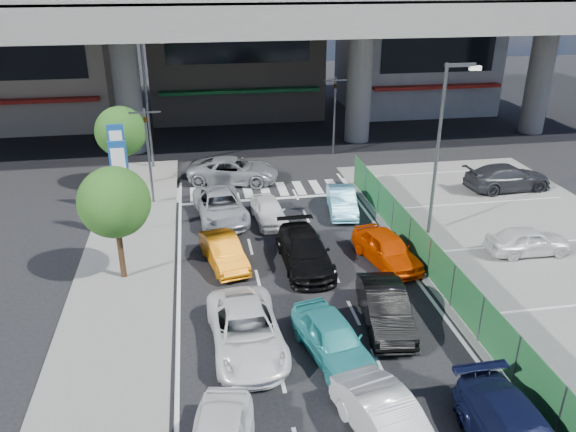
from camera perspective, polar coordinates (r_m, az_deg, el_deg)
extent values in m
plane|color=black|center=(20.84, 2.38, -10.22)|extent=(120.00, 120.00, 0.00)
cube|color=slate|center=(26.61, 25.36, -4.59)|extent=(12.00, 28.00, 0.06)
cube|color=slate|center=(24.10, -16.28, -6.01)|extent=(4.00, 30.00, 0.12)
cylinder|color=slate|center=(39.84, -15.96, 11.88)|extent=(1.80, 1.80, 8.00)
cylinder|color=slate|center=(41.31, 7.22, 12.99)|extent=(1.80, 1.80, 8.00)
cylinder|color=slate|center=(47.23, 24.15, 12.52)|extent=(1.80, 1.80, 8.00)
cube|color=slate|center=(39.12, -4.41, 19.90)|extent=(64.00, 14.00, 2.00)
cube|color=#ABA08A|center=(50.64, -24.62, 15.98)|extent=(12.00, 10.00, 13.00)
cube|color=#A91D14|center=(46.30, -25.26, 10.60)|extent=(10.80, 1.60, 0.25)
cube|color=black|center=(45.74, -26.22, 15.89)|extent=(9.60, 0.10, 5.85)
cube|color=gray|center=(50.17, -5.65, 19.01)|extent=(14.00, 10.00, 15.00)
cube|color=#125E2A|center=(45.78, -4.90, 12.62)|extent=(12.60, 1.60, 0.25)
cube|color=black|center=(45.12, -5.17, 19.44)|extent=(11.20, 0.10, 6.75)
cube|color=gray|center=(52.99, 12.86, 17.18)|extent=(12.00, 10.00, 12.00)
cube|color=#A91D14|center=(48.81, 14.75, 12.65)|extent=(10.80, 1.60, 0.25)
cube|color=black|center=(48.34, 15.20, 17.08)|extent=(9.60, 0.10, 5.40)
cylinder|color=#595B60|center=(30.35, -13.93, 5.77)|extent=(0.14, 0.14, 5.20)
cube|color=#595B60|center=(29.72, -14.39, 10.16)|extent=(1.60, 0.08, 0.08)
imported|color=black|center=(29.79, -14.33, 9.60)|extent=(0.26, 1.24, 0.50)
cylinder|color=#595B60|center=(38.12, 4.73, 10.03)|extent=(0.14, 0.14, 5.20)
cube|color=#595B60|center=(37.62, 4.86, 13.58)|extent=(1.60, 0.08, 0.08)
imported|color=black|center=(37.68, 4.84, 13.13)|extent=(0.26, 1.24, 0.50)
cylinder|color=#595B60|center=(26.39, 14.91, 6.15)|extent=(0.16, 0.16, 8.00)
cube|color=#595B60|center=(25.79, 17.10, 14.45)|extent=(1.40, 0.15, 0.15)
cube|color=silver|center=(26.12, 18.48, 14.06)|extent=(0.50, 0.22, 0.18)
cylinder|color=#595B60|center=(35.80, -14.10, 10.80)|extent=(0.16, 0.16, 8.00)
cube|color=#595B60|center=(35.13, -13.74, 17.07)|extent=(1.40, 0.15, 0.15)
cube|color=silver|center=(35.11, -12.53, 16.93)|extent=(0.50, 0.22, 0.18)
cylinder|color=#595B60|center=(27.24, -16.17, 0.03)|extent=(0.10, 0.10, 2.20)
cube|color=navy|center=(26.49, -16.68, 4.18)|extent=(0.80, 0.12, 3.00)
cube|color=white|center=(26.43, -16.70, 4.13)|extent=(0.60, 0.02, 2.40)
cylinder|color=#595B60|center=(30.05, -16.41, 2.26)|extent=(0.10, 0.10, 2.20)
cube|color=navy|center=(29.37, -16.88, 6.07)|extent=(0.80, 0.12, 3.00)
cube|color=white|center=(29.31, -16.89, 6.02)|extent=(0.60, 0.02, 2.40)
cylinder|color=#382314|center=(23.57, -16.59, -3.60)|extent=(0.24, 0.24, 2.40)
sphere|color=#184D16|center=(22.68, -17.24, 1.34)|extent=(2.80, 2.80, 2.80)
cylinder|color=#382314|center=(33.31, -16.20, 4.58)|extent=(0.24, 0.24, 2.40)
sphere|color=#184D16|center=(32.68, -16.64, 8.22)|extent=(2.80, 2.80, 2.80)
imported|color=silver|center=(15.98, 10.30, -20.09)|extent=(2.45, 4.38, 1.37)
imported|color=white|center=(19.01, -4.26, -11.53)|extent=(2.53, 5.07, 1.38)
imported|color=teal|center=(18.68, 4.55, -12.24)|extent=(2.45, 4.30, 1.38)
imported|color=black|center=(20.35, 9.84, -9.20)|extent=(1.96, 4.34, 1.38)
imported|color=#D16D08|center=(24.09, -6.55, -3.63)|extent=(2.08, 3.92, 1.23)
imported|color=black|center=(23.81, 1.71, -3.61)|extent=(1.99, 4.78, 1.38)
imported|color=#DA3B00|center=(24.39, 10.01, -3.29)|extent=(2.41, 4.30, 1.38)
imported|color=#AEB0B6|center=(28.45, -6.87, 0.98)|extent=(2.85, 5.20, 1.38)
imported|color=white|center=(27.96, -1.95, 0.55)|extent=(1.74, 3.70, 1.22)
imported|color=#69C4E6|center=(29.18, 5.50, 1.51)|extent=(1.86, 3.95, 1.25)
imported|color=#919398|center=(33.38, -5.57, 4.64)|extent=(5.73, 3.62, 1.47)
imported|color=white|center=(26.91, 23.23, -2.30)|extent=(3.70, 1.56, 1.25)
imported|color=#2C2C31|center=(34.32, 21.42, 3.68)|extent=(5.08, 2.31, 1.44)
cone|color=#FC420E|center=(27.32, 12.31, -1.05)|extent=(0.41, 0.41, 0.71)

